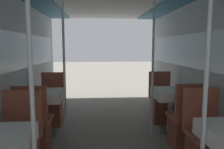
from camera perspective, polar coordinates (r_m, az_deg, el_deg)
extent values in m
cube|color=silver|center=(3.03, -27.31, -0.16)|extent=(0.05, 6.38, 2.14)
cube|color=silver|center=(3.20, 25.73, 0.28)|extent=(0.05, 6.38, 2.14)
cube|color=silver|center=(3.17, 25.83, 5.39)|extent=(0.03, 5.87, 0.56)
cube|color=#9E4C38|center=(2.57, -23.43, -15.46)|extent=(0.42, 0.42, 0.05)
cube|color=#9E4C38|center=(2.66, -22.34, -8.76)|extent=(0.42, 0.04, 0.47)
cylinder|color=silver|center=(1.81, -20.21, -4.28)|extent=(0.04, 0.04, 2.14)
cylinder|color=#4C4C51|center=(3.78, -16.99, -15.02)|extent=(0.34, 0.34, 0.01)
cylinder|color=#B7B7BC|center=(3.66, -17.20, -9.84)|extent=(0.12, 0.12, 0.70)
cube|color=#B2B2B7|center=(3.57, -17.41, -4.34)|extent=(0.54, 0.54, 0.02)
cube|color=white|center=(3.58, -17.38, -5.29)|extent=(0.58, 0.58, 0.15)
cube|color=brown|center=(3.22, -19.33, -15.14)|extent=(0.36, 0.36, 0.43)
cube|color=#9E4C38|center=(3.14, -19.51, -11.11)|extent=(0.42, 0.42, 0.05)
cube|color=#9E4C38|center=(2.89, -20.73, -7.39)|extent=(0.42, 0.04, 0.47)
cube|color=brown|center=(4.20, -15.45, -9.70)|extent=(0.36, 0.36, 0.43)
cube|color=#9E4C38|center=(4.14, -15.56, -6.54)|extent=(0.42, 0.42, 0.05)
cube|color=#9E4C38|center=(4.27, -15.17, -2.57)|extent=(0.42, 0.04, 0.47)
cylinder|color=silver|center=(3.46, -12.36, 1.30)|extent=(0.04, 0.04, 2.14)
cube|color=#9E4C38|center=(2.72, 23.64, -14.21)|extent=(0.42, 0.42, 0.05)
cube|color=#9E4C38|center=(2.80, 22.11, -7.94)|extent=(0.42, 0.04, 0.47)
cylinder|color=silver|center=(1.95, 23.26, -3.61)|extent=(0.04, 0.04, 2.14)
cylinder|color=#4C4C51|center=(3.88, 15.05, -14.34)|extent=(0.34, 0.34, 0.01)
cylinder|color=#B7B7BC|center=(3.76, 15.23, -9.29)|extent=(0.12, 0.12, 0.70)
cube|color=#B2B2B7|center=(3.68, 15.41, -3.94)|extent=(0.54, 0.54, 0.02)
cube|color=white|center=(3.69, 15.38, -4.86)|extent=(0.58, 0.58, 0.15)
cube|color=brown|center=(3.34, 18.23, -14.28)|extent=(0.36, 0.36, 0.43)
cube|color=#9E4C38|center=(3.26, 18.40, -10.38)|extent=(0.42, 0.42, 0.05)
cube|color=#9E4C38|center=(3.03, 19.96, -6.73)|extent=(0.42, 0.04, 0.47)
cube|color=brown|center=(4.29, 12.80, -9.25)|extent=(0.36, 0.36, 0.43)
cube|color=#9E4C38|center=(4.23, 12.89, -6.16)|extent=(0.42, 0.42, 0.05)
cube|color=#9E4C38|center=(4.36, 12.27, -2.28)|extent=(0.42, 0.04, 0.47)
cylinder|color=silver|center=(3.53, 10.60, 1.47)|extent=(0.04, 0.04, 2.14)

